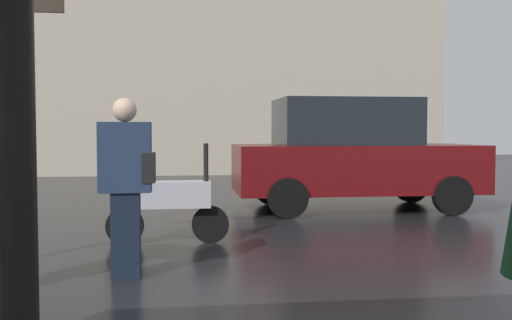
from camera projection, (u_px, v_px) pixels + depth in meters
The scene contains 4 objects.
pedestrian_with_bag at pixel (127, 177), 5.53m from camera, with size 0.52×0.24×1.70m.
parked_scooter at pixel (164, 199), 7.22m from camera, with size 1.50×0.32×1.23m.
parked_car_left at pixel (352, 154), 10.35m from camera, with size 4.23×1.94×1.94m.
street_signpost at pixel (11, 92), 6.15m from camera, with size 1.08×0.08×2.96m.
Camera 1 is at (0.81, -2.08, 1.39)m, focal length 41.45 mm.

